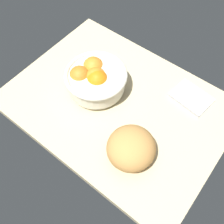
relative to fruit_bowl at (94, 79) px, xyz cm
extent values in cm
cube|color=#C7B68B|center=(10.47, 0.23, -7.46)|extent=(77.15, 56.98, 3.00)
cylinder|color=silver|center=(0.60, -0.03, -5.00)|extent=(10.79, 10.79, 1.92)
cylinder|color=silver|center=(0.60, -0.03, -0.82)|extent=(20.63, 20.63, 6.44)
torus|color=silver|center=(0.60, -0.03, 2.39)|extent=(22.23, 22.23, 1.60)
sphere|color=orange|center=(1.75, -0.37, 0.85)|extent=(7.73, 7.73, 7.73)
sphere|color=orange|center=(-3.24, 3.38, 0.84)|extent=(7.67, 7.67, 7.67)
sphere|color=orange|center=(-4.31, -2.83, 0.82)|extent=(7.55, 7.55, 7.55)
sphere|color=orange|center=(0.60, -0.03, 0.82)|extent=(7.55, 7.55, 7.55)
ellipsoid|color=#C28947|center=(25.81, -13.22, -0.82)|extent=(18.15, 18.45, 10.29)
cube|color=#B4B6BF|center=(30.37, 18.26, -5.36)|extent=(14.80, 11.63, 1.20)
camera|label=1|loc=(41.17, -42.17, 71.99)|focal=41.62mm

